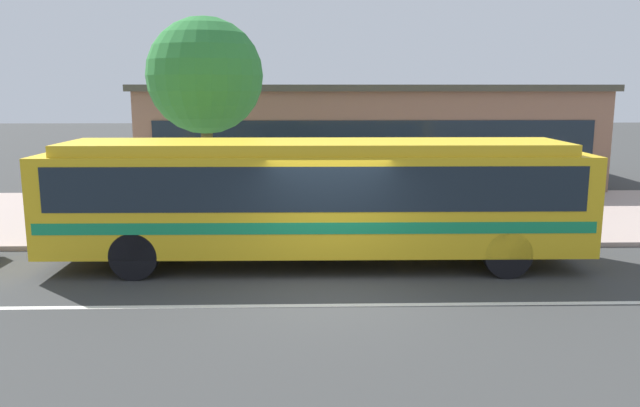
% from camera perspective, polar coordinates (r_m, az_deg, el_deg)
% --- Properties ---
extents(ground_plane, '(120.00, 120.00, 0.00)m').
position_cam_1_polar(ground_plane, '(12.38, 0.96, -8.00)').
color(ground_plane, '#373838').
extents(sidewalk_slab, '(60.00, 8.00, 0.12)m').
position_cam_1_polar(sidewalk_slab, '(19.41, 0.05, -1.01)').
color(sidewalk_slab, '#A59288').
rests_on(sidewalk_slab, ground_plane).
extents(lane_stripe_center, '(56.00, 0.16, 0.01)m').
position_cam_1_polar(lane_stripe_center, '(11.62, 1.13, -9.23)').
color(lane_stripe_center, silver).
rests_on(lane_stripe_center, ground_plane).
extents(transit_bus, '(11.79, 2.53, 2.77)m').
position_cam_1_polar(transit_bus, '(13.86, -0.35, 0.90)').
color(transit_bus, gold).
rests_on(transit_bus, ground_plane).
extents(pedestrian_waiting_near_sign, '(0.41, 0.41, 1.66)m').
position_cam_1_polar(pedestrian_waiting_near_sign, '(16.31, 13.51, 0.19)').
color(pedestrian_waiting_near_sign, '#7D5A62').
rests_on(pedestrian_waiting_near_sign, sidewalk_slab).
extents(street_tree_near_stop, '(3.20, 3.20, 5.73)m').
position_cam_1_polar(street_tree_near_stop, '(17.94, -10.41, 11.28)').
color(street_tree_near_stop, brown).
rests_on(street_tree_near_stop, sidewalk_slab).
extents(station_building, '(17.74, 8.93, 4.04)m').
position_cam_1_polar(station_building, '(27.05, 3.99, 6.42)').
color(station_building, '#84604C').
rests_on(station_building, ground_plane).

